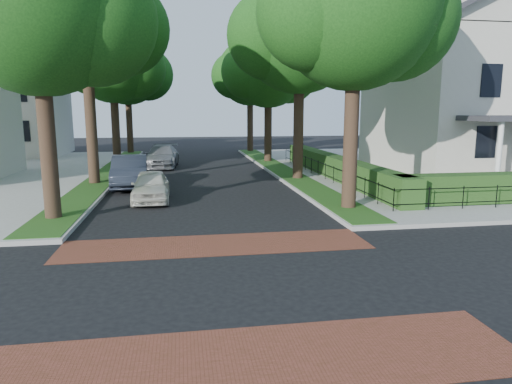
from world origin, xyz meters
TOP-DOWN VIEW (x-y plane):
  - ground at (0.00, 0.00)m, footprint 120.00×120.00m
  - sidewalk_ne at (19.50, 19.00)m, footprint 30.00×30.00m
  - crosswalk_far at (0.00, 3.20)m, footprint 9.00×2.20m
  - crosswalk_near at (0.00, -3.20)m, footprint 9.00×2.20m
  - grass_strip_ne at (5.40, 19.10)m, footprint 1.60×29.80m
  - grass_strip_nw at (-5.40, 19.10)m, footprint 1.60×29.80m
  - tree_right_near at (5.60, 7.24)m, footprint 7.75×6.67m
  - tree_right_mid at (5.61, 15.25)m, footprint 8.25×7.09m
  - tree_right_far at (5.60, 24.22)m, footprint 7.25×6.23m
  - tree_right_back at (5.60, 33.23)m, footprint 7.50×6.45m
  - tree_left_near at (-5.40, 7.23)m, footprint 7.50×6.45m
  - tree_left_mid at (-5.39, 15.24)m, footprint 8.00×6.88m
  - tree_left_far at (-5.40, 24.22)m, footprint 7.00×6.02m
  - tree_left_back at (-5.40, 33.24)m, footprint 7.75×6.66m
  - hedge_main_road at (7.70, 15.00)m, footprint 1.00×18.00m
  - fence_main_road at (6.90, 15.00)m, footprint 0.06×18.00m
  - house_victorian at (17.51, 15.92)m, footprint 13.00×13.05m
  - house_left_far at (-15.49, 31.99)m, footprint 10.00×9.00m
  - parked_car_front at (-2.30, 10.32)m, footprint 1.64×3.93m
  - parked_car_middle at (-3.60, 14.29)m, footprint 2.06×5.05m
  - parked_car_rear at (-2.30, 22.68)m, footprint 2.50×5.35m

SIDE VIEW (x-z plane):
  - ground at x=0.00m, z-range 0.00..0.00m
  - crosswalk_far at x=0.00m, z-range 0.00..0.01m
  - crosswalk_near at x=0.00m, z-range 0.00..0.01m
  - sidewalk_ne at x=19.50m, z-range 0.00..0.15m
  - grass_strip_ne at x=5.40m, z-range 0.15..0.17m
  - grass_strip_nw at x=-5.40m, z-range 0.15..0.17m
  - fence_main_road at x=6.90m, z-range 0.15..1.05m
  - parked_car_front at x=-2.30m, z-range 0.00..1.33m
  - hedge_main_road at x=7.70m, z-range 0.15..1.35m
  - parked_car_rear at x=-2.30m, z-range 0.00..1.51m
  - parked_car_middle at x=-3.60m, z-range 0.00..1.63m
  - house_left_far at x=-15.49m, z-range -0.03..10.11m
  - house_victorian at x=17.51m, z-range -0.22..12.26m
  - tree_right_far at x=5.60m, z-range 2.04..11.78m
  - tree_left_far at x=-5.40m, z-range 2.19..12.05m
  - tree_right_back at x=5.60m, z-range 2.17..12.37m
  - tree_left_near at x=-5.40m, z-range 2.17..12.37m
  - tree_left_back at x=-5.40m, z-range 2.19..12.63m
  - tree_right_near at x=5.60m, z-range 2.30..12.96m
  - tree_right_mid at x=5.61m, z-range 2.38..13.60m
  - tree_left_mid at x=-5.39m, z-range 2.60..14.08m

